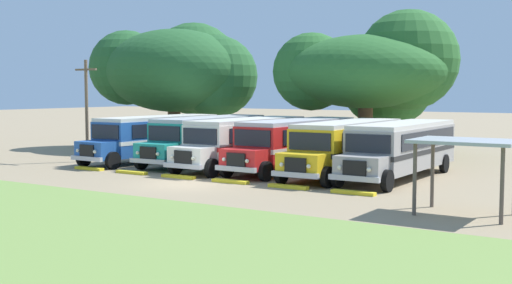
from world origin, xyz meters
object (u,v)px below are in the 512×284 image
parked_bus_slot_4 (347,145)px  parked_bus_slot_2 (246,140)px  parked_bus_slot_3 (296,142)px  utility_pole (87,107)px  parked_bus_slot_1 (208,137)px  waiting_shelter (466,147)px  parked_bus_slot_0 (156,136)px  secondary_tree (180,71)px  parked_bus_slot_5 (402,147)px  broad_shade_tree (374,71)px

parked_bus_slot_4 → parked_bus_slot_2: bearing=-90.6°
parked_bus_slot_2 → parked_bus_slot_3: same height
utility_pole → parked_bus_slot_1: bearing=28.6°
parked_bus_slot_4 → waiting_shelter: size_ratio=3.02×
utility_pole → waiting_shelter: (24.83, -5.20, -0.96)m
parked_bus_slot_0 → parked_bus_slot_3: (9.94, 0.51, 0.00)m
parked_bus_slot_1 → secondary_tree: 12.19m
parked_bus_slot_0 → parked_bus_slot_4: bearing=91.5°
parked_bus_slot_5 → parked_bus_slot_0: bearing=-88.3°
parked_bus_slot_0 → parked_bus_slot_2: 6.82m
parked_bus_slot_3 → secondary_tree: (-14.87, 7.95, 4.40)m
parked_bus_slot_1 → parked_bus_slot_5: 12.62m
parked_bus_slot_1 → waiting_shelter: size_ratio=3.02×
parked_bus_slot_3 → utility_pole: utility_pole is taller
parked_bus_slot_0 → parked_bus_slot_3: same height
parked_bus_slot_2 → parked_bus_slot_5: 9.32m
utility_pole → parked_bus_slot_4: bearing=10.1°
parked_bus_slot_1 → parked_bus_slot_3: same height
parked_bus_slot_2 → secondary_tree: (-11.75, 8.38, 4.40)m
parked_bus_slot_1 → waiting_shelter: bearing=61.7°
parked_bus_slot_1 → parked_bus_slot_2: (3.30, -0.76, 0.00)m
parked_bus_slot_1 → utility_pole: 7.85m
parked_bus_slot_2 → secondary_tree: secondary_tree is taller
waiting_shelter → secondary_tree: bearing=148.2°
broad_shade_tree → waiting_shelter: size_ratio=3.46×
parked_bus_slot_0 → parked_bus_slot_4: size_ratio=1.00×
parked_bus_slot_0 → broad_shade_tree: broad_shade_tree is taller
utility_pole → waiting_shelter: size_ratio=1.76×
parked_bus_slot_1 → secondary_tree: secondary_tree is taller
parked_bus_slot_3 → secondary_tree: 17.43m
parked_bus_slot_2 → parked_bus_slot_1: bearing=-102.7°
parked_bus_slot_1 → parked_bus_slot_3: 6.43m
parked_bus_slot_4 → secondary_tree: 20.48m
broad_shade_tree → waiting_shelter: (11.45, -18.97, -3.31)m
parked_bus_slot_0 → secondary_tree: (-4.93, 8.46, 4.40)m
broad_shade_tree → secondary_tree: bearing=-170.6°
parked_bus_slot_1 → utility_pole: utility_pole is taller
secondary_tree → parked_bus_slot_1: bearing=-42.0°
secondary_tree → broad_shade_tree: bearing=9.4°
parked_bus_slot_5 → waiting_shelter: (5.51, -8.47, 0.87)m
parked_bus_slot_1 → parked_bus_slot_4: 9.76m
waiting_shelter → parked_bus_slot_0: bearing=159.7°
parked_bus_slot_0 → parked_bus_slot_1: bearing=104.4°
broad_shade_tree → waiting_shelter: broad_shade_tree is taller
broad_shade_tree → secondary_tree: secondary_tree is taller
parked_bus_slot_5 → waiting_shelter: bearing=33.2°
parked_bus_slot_0 → broad_shade_tree: 15.54m
parked_bus_slot_3 → broad_shade_tree: broad_shade_tree is taller
parked_bus_slot_2 → waiting_shelter: size_ratio=3.01×
parked_bus_slot_5 → utility_pole: (-19.32, -3.27, 1.83)m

